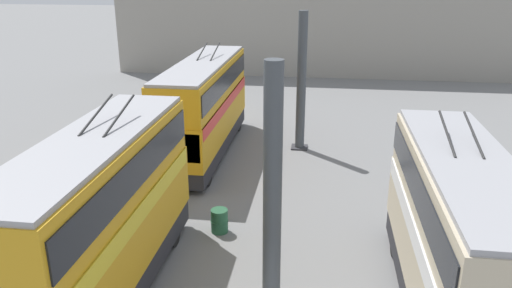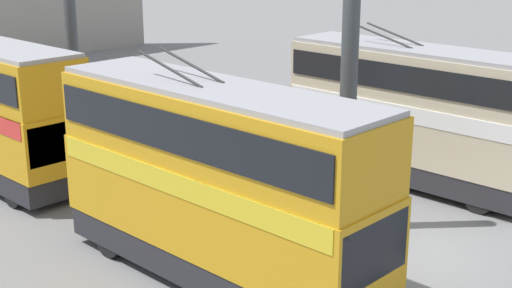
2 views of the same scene
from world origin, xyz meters
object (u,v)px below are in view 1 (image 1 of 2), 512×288
Objects in this scene: bus_left_far at (459,231)px; bus_right_far at (204,102)px; bus_right_near at (99,211)px; oil_drum at (219,221)px.

bus_right_far is (12.04, 9.90, 0.06)m from bus_left_far.
bus_right_far is at bearing 0.00° from bus_right_near.
bus_left_far is at bearing -140.57° from bus_right_far.
bus_right_far is 12.25× the size of oil_drum.
bus_right_near is 5.57m from oil_drum.
bus_left_far is 8.63m from oil_drum.
oil_drum is at bearing 62.78° from bus_left_far.
bus_right_far is at bearing 39.43° from bus_left_far.
bus_right_near is 0.86× the size of bus_right_far.
bus_right_near is (-0.53, 9.90, 0.17)m from bus_left_far.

